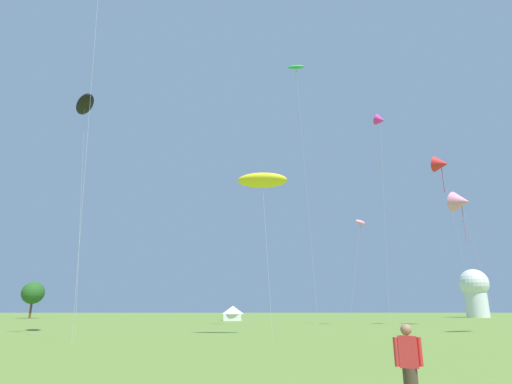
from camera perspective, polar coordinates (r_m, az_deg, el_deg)
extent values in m
cone|color=red|center=(57.96, 24.28, 3.56)|extent=(2.94, 2.95, 2.37)
cylinder|color=maroon|center=(57.33, 24.52, 1.53)|extent=(0.06, 0.06, 3.24)
cylinder|color=#B2B2B7|center=(55.66, 26.32, -6.03)|extent=(1.52, 0.88, 19.88)
ellipsoid|color=green|center=(53.55, 5.57, 16.87)|extent=(2.08, 1.00, 0.66)
cylinder|color=#207C31|center=(52.95, 5.60, 15.84)|extent=(0.05, 0.05, 1.47)
cylinder|color=#B2B2B7|center=(46.49, 6.97, 1.06)|extent=(1.34, 1.39, 30.89)
ellipsoid|color=black|center=(40.21, -22.64, 11.15)|extent=(3.41, 4.31, 1.35)
cylinder|color=#B2B2B7|center=(36.40, -23.16, -2.34)|extent=(1.78, 0.70, 19.45)
ellipsoid|color=pink|center=(55.19, 14.28, -4.08)|extent=(2.20, 2.21, 0.85)
cylinder|color=#A9627C|center=(54.88, 14.40, -5.81)|extent=(0.05, 0.05, 2.54)
cylinder|color=#B2B2B7|center=(53.53, 13.58, -10.71)|extent=(2.48, 0.98, 12.80)
cone|color=pink|center=(58.60, 26.55, -1.21)|extent=(3.62, 3.64, 2.97)
cylinder|color=#A9627C|center=(58.01, 26.90, -4.02)|extent=(0.08, 0.08, 4.52)
cylinder|color=#B2B2B7|center=(57.26, 28.46, -8.40)|extent=(1.63, 1.18, 15.14)
cylinder|color=#B2B2B7|center=(30.28, -22.12, 10.07)|extent=(1.78, 1.35, 29.32)
cone|color=#E02DA3|center=(56.44, 16.86, 9.52)|extent=(2.17, 2.15, 1.77)
cylinder|color=#B2B2B7|center=(51.30, 17.41, -3.01)|extent=(1.68, 1.88, 25.54)
ellipsoid|color=yellow|center=(33.60, 0.89, 1.64)|extent=(4.14, 1.93, 1.57)
cylinder|color=#B2B2B7|center=(31.23, 1.54, -8.41)|extent=(0.61, 2.21, 12.12)
cube|color=red|center=(9.33, 20.33, -20.05)|extent=(0.41, 0.32, 0.60)
sphere|color=#9E7051|center=(9.30, 20.08, -17.48)|extent=(0.22, 0.22, 0.22)
cylinder|color=red|center=(9.25, 18.85, -20.22)|extent=(0.09, 0.09, 0.55)
cylinder|color=red|center=(9.41, 21.78, -19.87)|extent=(0.09, 0.09, 0.55)
cube|color=white|center=(72.62, -3.25, -16.96)|extent=(2.98, 2.98, 1.12)
cone|color=white|center=(72.60, -3.23, -16.00)|extent=(3.73, 3.73, 1.31)
cylinder|color=white|center=(109.16, 28.28, -13.50)|extent=(4.80, 4.80, 6.00)
sphere|color=white|center=(109.30, 27.97, -11.11)|extent=(6.40, 6.40, 6.40)
cylinder|color=brown|center=(100.63, -28.78, -14.09)|extent=(0.44, 0.44, 3.57)
sphere|color=#23561E|center=(100.67, -28.52, -12.19)|extent=(4.54, 4.54, 4.54)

